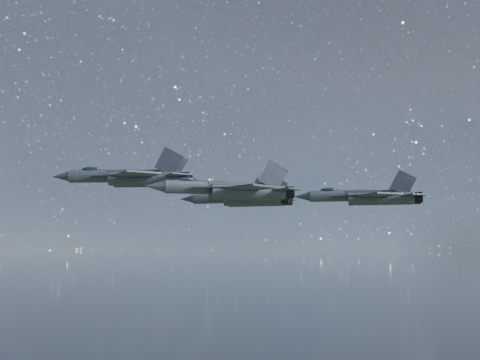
{
  "coord_description": "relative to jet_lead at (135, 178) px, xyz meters",
  "views": [
    {
      "loc": [
        -3.88,
        -66.62,
        148.56
      ],
      "look_at": [
        -0.92,
        3.48,
        157.39
      ],
      "focal_mm": 42.0,
      "sensor_mm": 36.0,
      "label": 1
    }
  ],
  "objects": [
    {
      "name": "jet_lead",
      "position": [
        0.0,
        0.0,
        0.0
      ],
      "size": [
        19.05,
        13.29,
        4.79
      ],
      "rotation": [
        0.0,
        0.0,
        -0.12
      ],
      "color": "#2C3238"
    },
    {
      "name": "jet_left",
      "position": [
        14.6,
        10.49,
        -1.72
      ],
      "size": [
        17.83,
        11.93,
        4.51
      ],
      "rotation": [
        0.0,
        0.0,
        -0.33
      ],
      "color": "#2C3238"
    },
    {
      "name": "jet_right",
      "position": [
        12.13,
        -16.42,
        -3.31
      ],
      "size": [
        15.29,
        10.6,
        3.84
      ],
      "rotation": [
        0.0,
        0.0,
        0.16
      ],
      "color": "#2C3238"
    },
    {
      "name": "jet_slot",
      "position": [
        30.33,
        0.85,
        -2.27
      ],
      "size": [
        17.33,
        11.8,
        4.35
      ],
      "rotation": [
        0.0,
        0.0,
        -0.24
      ],
      "color": "#2C3238"
    }
  ]
}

